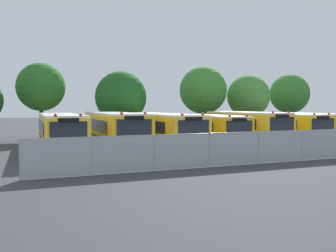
% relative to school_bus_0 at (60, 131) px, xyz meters
% --- Properties ---
extents(ground_plane, '(160.00, 160.00, 0.00)m').
position_rel_school_bus_0_xyz_m(ground_plane, '(10.96, 0.15, -1.41)').
color(ground_plane, '#38383D').
extents(school_bus_0, '(2.67, 10.97, 2.69)m').
position_rel_school_bus_0_xyz_m(school_bus_0, '(0.00, 0.00, 0.00)').
color(school_bus_0, yellow).
rests_on(school_bus_0, ground_plane).
extents(school_bus_1, '(2.85, 10.95, 2.76)m').
position_rel_school_bus_0_xyz_m(school_bus_1, '(3.71, 0.22, 0.04)').
color(school_bus_1, yellow).
rests_on(school_bus_1, ground_plane).
extents(school_bus_2, '(2.65, 11.47, 2.68)m').
position_rel_school_bus_0_xyz_m(school_bus_2, '(7.18, 0.01, -0.00)').
color(school_bus_2, yellow).
rests_on(school_bus_2, ground_plane).
extents(school_bus_3, '(2.53, 9.53, 2.54)m').
position_rel_school_bus_0_xyz_m(school_bus_3, '(10.89, -0.04, -0.08)').
color(school_bus_3, '#EAA80C').
rests_on(school_bus_3, ground_plane).
extents(school_bus_4, '(2.60, 9.33, 2.75)m').
position_rel_school_bus_0_xyz_m(school_bus_4, '(14.53, -0.01, 0.03)').
color(school_bus_4, yellow).
rests_on(school_bus_4, ground_plane).
extents(school_bus_5, '(2.75, 9.64, 2.60)m').
position_rel_school_bus_0_xyz_m(school_bus_5, '(18.18, -0.00, -0.05)').
color(school_bus_5, yellow).
rests_on(school_bus_5, ground_plane).
extents(school_bus_6, '(2.67, 11.09, 2.59)m').
position_rel_school_bus_0_xyz_m(school_bus_6, '(21.86, 0.27, -0.05)').
color(school_bus_6, yellow).
rests_on(school_bus_6, ground_plane).
extents(tree_1, '(4.31, 4.31, 6.95)m').
position_rel_school_bus_0_xyz_m(tree_1, '(-0.72, 9.69, 3.35)').
color(tree_1, '#4C3823').
rests_on(tree_1, ground_plane).
extents(tree_2, '(4.77, 4.77, 6.31)m').
position_rel_school_bus_0_xyz_m(tree_2, '(6.19, 8.10, 2.45)').
color(tree_2, '#4C3823').
rests_on(tree_2, ground_plane).
extents(tree_3, '(4.94, 4.94, 7.20)m').
position_rel_school_bus_0_xyz_m(tree_3, '(15.43, 8.97, 3.34)').
color(tree_3, '#4C3823').
rests_on(tree_3, ground_plane).
extents(tree_4, '(4.64, 4.64, 6.48)m').
position_rel_school_bus_0_xyz_m(tree_4, '(20.64, 8.72, 2.75)').
color(tree_4, '#4C3823').
rests_on(tree_4, ground_plane).
extents(tree_5, '(4.60, 4.60, 6.83)m').
position_rel_school_bus_0_xyz_m(tree_5, '(26.96, 9.65, 3.19)').
color(tree_5, '#4C3823').
rests_on(tree_5, ground_plane).
extents(chainlink_fence, '(26.75, 0.07, 1.74)m').
position_rel_school_bus_0_xyz_m(chainlink_fence, '(10.77, -9.02, -0.51)').
color(chainlink_fence, '#9EA0A3').
rests_on(chainlink_fence, ground_plane).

